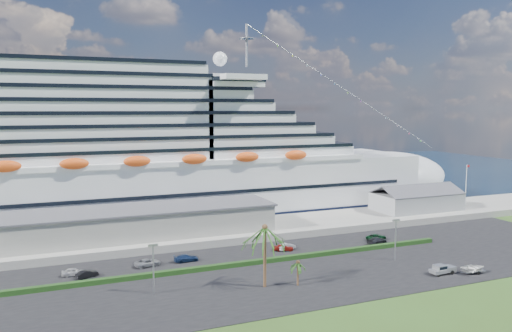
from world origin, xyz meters
name	(u,v)px	position (x,y,z in m)	size (l,w,h in m)	color
ground	(328,287)	(0.00, 0.00, 0.00)	(420.00, 420.00, 0.00)	#304818
asphalt_lot	(299,268)	(0.00, 11.00, 0.06)	(140.00, 38.00, 0.12)	black
wharf	(244,230)	(0.00, 40.00, 0.90)	(240.00, 20.00, 1.80)	gray
water	(166,183)	(0.00, 130.00, 0.01)	(420.00, 160.00, 0.02)	black
cruise_ship	(137,159)	(-21.53, 64.00, 16.69)	(191.00, 38.00, 54.00)	silver
terminal_building	(140,222)	(-25.00, 40.00, 5.01)	(61.00, 15.00, 6.30)	gray
port_shed	(416,201)	(52.00, 40.00, 4.40)	(24.00, 12.31, 7.37)	gray
flagpole	(466,183)	(70.04, 40.00, 8.27)	(1.08, 0.16, 12.00)	silver
hedge	(250,263)	(-8.00, 16.00, 0.57)	(88.00, 1.10, 0.90)	black
lamp_post_left	(153,262)	(-28.00, 8.00, 5.34)	(1.60, 0.35, 8.27)	gray
lamp_post_right	(396,234)	(20.00, 8.00, 5.34)	(1.60, 0.35, 8.27)	gray
palm_tall	(265,234)	(-10.00, 4.00, 9.20)	(8.82, 8.82, 11.13)	#47301E
palm_short	(298,265)	(-4.50, 2.50, 3.67)	(3.53, 3.53, 4.56)	#47301E
parked_car_0	(74,272)	(-39.80, 22.20, 0.83)	(1.67, 4.16, 1.42)	#BBBABD
parked_car_1	(87,274)	(-37.65, 20.37, 0.77)	(1.37, 3.94, 1.30)	black
parked_car_2	(148,263)	(-26.43, 22.70, 0.81)	(2.30, 4.99, 1.39)	gray
parked_car_3	(186,258)	(-18.85, 22.78, 0.82)	(1.96, 4.81, 1.40)	navy
parked_car_4	(284,247)	(2.22, 22.36, 0.83)	(1.67, 4.16, 1.42)	maroon
parked_car_5	(286,247)	(3.06, 22.71, 0.83)	(1.50, 4.30, 1.42)	#9A9CA1
parked_car_6	(376,237)	(25.74, 22.15, 0.81)	(2.30, 4.99, 1.39)	black
parked_car_7	(377,241)	(23.91, 19.39, 0.85)	(2.06, 5.06, 1.47)	black
pickup_truck	(442,269)	(22.58, -2.25, 1.09)	(5.07, 2.06, 1.76)	black
boat_trailer	(474,268)	(28.12, -4.19, 1.15)	(5.51, 3.80, 1.55)	gray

